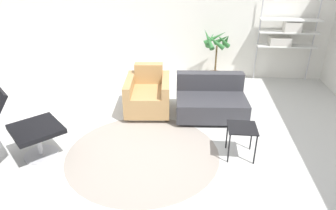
% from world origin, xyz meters
% --- Properties ---
extents(ground_plane, '(12.00, 12.00, 0.00)m').
position_xyz_m(ground_plane, '(0.00, 0.00, 0.00)').
color(ground_plane, silver).
extents(wall_back, '(12.00, 0.09, 2.80)m').
position_xyz_m(wall_back, '(-0.00, 2.99, 1.40)').
color(wall_back, silver).
rests_on(wall_back, ground_plane).
extents(round_rug, '(2.06, 2.06, 0.01)m').
position_xyz_m(round_rug, '(0.01, -0.20, 0.00)').
color(round_rug, gray).
rests_on(round_rug, ground_plane).
extents(armchair_red, '(0.81, 0.94, 0.75)m').
position_xyz_m(armchair_red, '(-0.12, 1.08, 0.28)').
color(armchair_red, silver).
rests_on(armchair_red, ground_plane).
extents(couch_low, '(1.19, 0.92, 0.66)m').
position_xyz_m(couch_low, '(0.94, 1.04, 0.24)').
color(couch_low, black).
rests_on(couch_low, ground_plane).
extents(side_table, '(0.37, 0.37, 0.44)m').
position_xyz_m(side_table, '(1.30, -0.11, 0.38)').
color(side_table, black).
rests_on(side_table, ground_plane).
extents(potted_plant, '(0.59, 0.61, 1.14)m').
position_xyz_m(potted_plant, '(1.06, 2.50, 0.53)').
color(potted_plant, brown).
rests_on(potted_plant, ground_plane).
extents(shelf_unit, '(1.16, 0.28, 1.79)m').
position_xyz_m(shelf_unit, '(2.46, 2.75, 1.02)').
color(shelf_unit, '#BCBCC1').
rests_on(shelf_unit, ground_plane).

